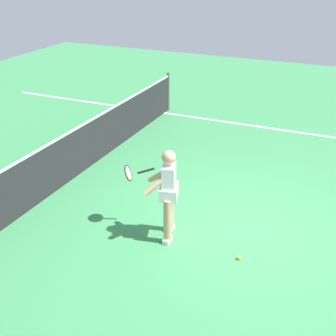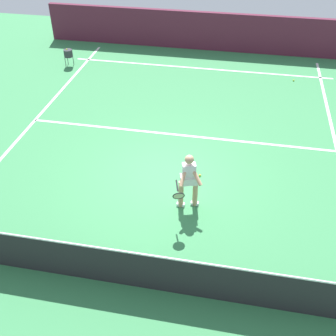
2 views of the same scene
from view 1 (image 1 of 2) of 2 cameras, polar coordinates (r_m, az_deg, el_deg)
name	(u,v)px [view 1 (image 1 of 2)]	position (r m, az deg, el deg)	size (l,w,h in m)	color
ground_plane	(247,226)	(8.16, 9.67, -7.07)	(25.82, 25.82, 0.00)	#38844C
sideline_right_marking	(296,132)	(12.50, 15.57, 4.29)	(0.10, 17.86, 0.01)	white
court_net	(62,161)	(9.38, -12.95, 0.82)	(10.46, 0.08, 1.12)	#4C4C51
tennis_player	(167,191)	(7.37, -0.12, -2.83)	(0.65, 1.08, 1.55)	tan
tennis_ball_near	(239,258)	(7.33, 8.75, -10.88)	(0.07, 0.07, 0.07)	#D1E533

